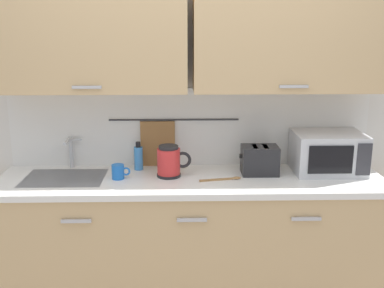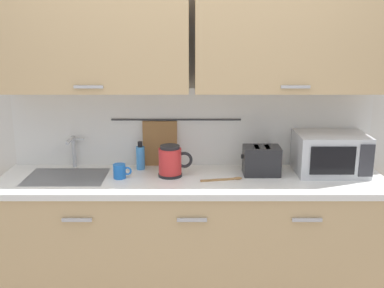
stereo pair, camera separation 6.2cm
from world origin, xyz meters
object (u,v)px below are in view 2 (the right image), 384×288
(toaster, at_px, (260,160))
(microwave, at_px, (329,153))
(electric_kettle, at_px, (169,161))
(mug_near_sink, at_px, (119,171))
(dish_soap_bottle, at_px, (139,157))
(wooden_spoon, at_px, (225,179))

(toaster, bearing_deg, microwave, 4.18)
(electric_kettle, relative_size, toaster, 0.89)
(electric_kettle, height_order, toaster, electric_kettle)
(electric_kettle, xyz_separation_m, mug_near_sink, (-0.33, -0.04, -0.05))
(electric_kettle, height_order, dish_soap_bottle, electric_kettle)
(dish_soap_bottle, bearing_deg, wooden_spoon, -22.16)
(microwave, relative_size, toaster, 1.80)
(electric_kettle, relative_size, wooden_spoon, 0.82)
(electric_kettle, bearing_deg, microwave, 3.86)
(microwave, xyz_separation_m, electric_kettle, (-1.07, -0.07, -0.03))
(toaster, bearing_deg, electric_kettle, -176.40)
(microwave, relative_size, electric_kettle, 2.03)
(electric_kettle, height_order, mug_near_sink, electric_kettle)
(electric_kettle, distance_m, dish_soap_bottle, 0.27)
(dish_soap_bottle, relative_size, mug_near_sink, 1.63)
(dish_soap_bottle, height_order, mug_near_sink, dish_soap_bottle)
(electric_kettle, bearing_deg, dish_soap_bottle, 144.60)
(dish_soap_bottle, xyz_separation_m, toaster, (0.82, -0.12, 0.01))
(mug_near_sink, xyz_separation_m, wooden_spoon, (0.69, -0.04, -0.04))
(electric_kettle, relative_size, dish_soap_bottle, 1.16)
(mug_near_sink, relative_size, wooden_spoon, 0.44)
(microwave, xyz_separation_m, mug_near_sink, (-1.40, -0.12, -0.09))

